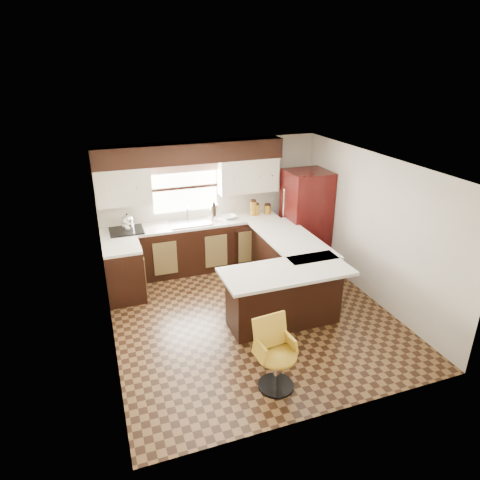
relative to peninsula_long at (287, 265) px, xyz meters
name	(u,v)px	position (x,y,z in m)	size (l,w,h in m)	color
floor	(252,315)	(-0.90, -0.62, -0.45)	(4.40, 4.40, 0.00)	#49301A
ceiling	(254,165)	(-0.90, -0.62, 1.95)	(4.40, 4.40, 0.00)	silver
wall_back	(211,203)	(-0.90, 1.58, 0.75)	(4.40, 4.40, 0.00)	beige
wall_front	(330,326)	(-0.90, -2.83, 0.75)	(4.40, 4.40, 0.00)	beige
wall_left	(105,267)	(-3.00, -0.62, 0.75)	(4.40, 4.40, 0.00)	beige
wall_right	(373,228)	(1.20, -0.62, 0.75)	(4.40, 4.40, 0.00)	beige
base_cab_back	(194,247)	(-1.35, 1.28, 0.00)	(3.30, 0.60, 0.90)	black
base_cab_left	(124,273)	(-2.70, 0.62, 0.00)	(0.60, 0.70, 0.90)	black
counter_back	(193,224)	(-1.35, 1.28, 0.47)	(3.30, 0.60, 0.04)	silver
counter_left	(121,247)	(-2.70, 0.62, 0.47)	(0.60, 0.70, 0.04)	silver
soffit	(191,153)	(-1.30, 1.40, 1.77)	(3.40, 0.35, 0.36)	black
upper_cab_left	(123,186)	(-2.52, 1.40, 1.27)	(0.94, 0.35, 0.64)	beige
upper_cab_right	(248,175)	(-0.22, 1.40, 1.27)	(1.14, 0.35, 0.64)	beige
window_pane	(185,188)	(-1.40, 1.56, 1.10)	(1.20, 0.02, 0.90)	white
valance	(184,167)	(-1.40, 1.52, 1.49)	(1.30, 0.06, 0.18)	#D19B93
sink	(190,223)	(-1.40, 1.25, 0.51)	(0.75, 0.45, 0.03)	#B2B2B7
dishwasher	(248,247)	(-0.35, 0.99, -0.02)	(0.58, 0.03, 0.78)	black
cooktop	(126,231)	(-2.55, 1.25, 0.51)	(0.58, 0.50, 0.03)	black
peninsula_long	(287,265)	(0.00, 0.00, 0.00)	(0.60, 1.95, 0.90)	black
peninsula_return	(284,297)	(-0.53, -0.97, 0.00)	(1.65, 0.60, 0.90)	black
counter_pen_long	(291,239)	(0.05, 0.00, 0.47)	(0.84, 1.95, 0.04)	silver
counter_pen_return	(286,272)	(-0.55, -1.06, 0.47)	(1.89, 0.84, 0.04)	silver
refrigerator	(306,218)	(0.79, 0.89, 0.47)	(0.79, 0.75, 1.83)	#3C0A0A
bar_chair	(277,356)	(-1.20, -2.22, 0.01)	(0.49, 0.49, 0.91)	gold
kettle	(128,222)	(-2.52, 1.26, 0.67)	(0.22, 0.22, 0.30)	silver
percolator	(214,212)	(-0.93, 1.28, 0.65)	(0.14, 0.14, 0.32)	silver
mixing_bowl	(230,217)	(-0.63, 1.28, 0.53)	(0.25, 0.25, 0.06)	white
canister_large	(253,208)	(-0.14, 1.30, 0.64)	(0.13, 0.13, 0.28)	#9E6D1B
canister_med	(256,210)	(-0.07, 1.30, 0.60)	(0.12, 0.12, 0.21)	#9E6D1B
canister_small	(267,209)	(0.16, 1.30, 0.58)	(0.14, 0.14, 0.17)	#9E6D1B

